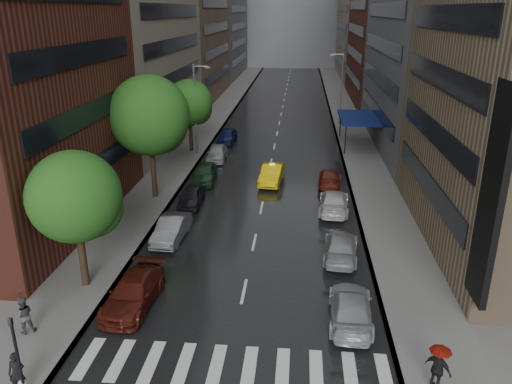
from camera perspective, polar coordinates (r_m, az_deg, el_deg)
ground at (r=23.88m, az=-2.50°, el=-16.27°), size 220.00×220.00×0.00m
road at (r=70.51m, az=2.83°, el=8.57°), size 14.00×140.00×0.01m
sidewalk_left at (r=71.41m, az=-4.49°, el=8.73°), size 4.00×140.00×0.15m
sidewalk_right at (r=70.73m, az=10.21°, el=8.37°), size 4.00×140.00×0.15m
crosswalk at (r=22.29m, az=-2.67°, el=-19.32°), size 13.15×2.80×0.01m
buildings_right at (r=76.72m, az=15.27°, el=20.17°), size 8.05×109.10×36.00m
building_far at (r=137.06m, az=4.24°, el=20.90°), size 40.00×14.00×32.00m
tree_near at (r=26.96m, az=-20.03°, el=-0.53°), size 4.78×4.78×7.61m
tree_mid at (r=38.78m, az=-12.09°, el=8.52°), size 6.08×6.08×9.69m
tree_far at (r=52.11m, az=-7.63°, el=10.06°), size 4.75×4.75×7.57m
taxi at (r=43.07m, az=1.83°, el=2.07°), size 2.13×4.98×1.60m
parked_cars_left at (r=40.93m, az=-6.61°, el=0.91°), size 2.39×38.02×1.61m
parked_cars_right at (r=33.69m, az=9.28°, el=-3.64°), size 2.50×24.84×1.52m
ped_bag_walker at (r=22.42m, az=-25.63°, el=-18.20°), size 0.71×0.54×1.73m
ped_black_umbrella at (r=25.54m, az=-25.14°, el=-12.05°), size 1.12×1.07×2.09m
ped_red_umbrella at (r=21.48m, az=20.16°, el=-18.01°), size 1.11×1.10×2.01m
traffic_light at (r=21.49m, az=-25.71°, el=-15.91°), size 0.18×0.15×3.45m
street_lamp_left at (r=50.97m, az=-6.89°, el=9.54°), size 1.74×0.22×9.00m
street_lamp_right at (r=64.89m, az=9.68°, el=11.68°), size 1.74×0.22×9.00m
awning at (r=55.50m, az=11.61°, el=8.30°), size 4.00×8.00×3.12m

